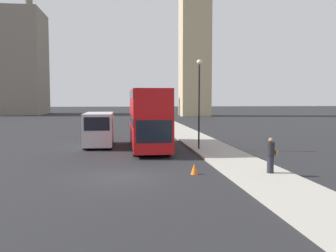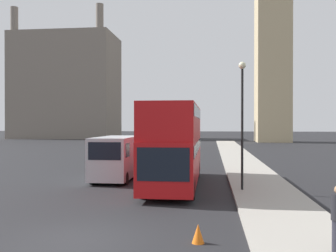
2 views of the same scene
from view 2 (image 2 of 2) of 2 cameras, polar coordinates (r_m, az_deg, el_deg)
ground_plane at (r=11.85m, az=-13.77°, el=-16.50°), size 300.00×300.00×0.00m
sidewalk_strip at (r=11.48m, az=20.71°, el=-16.69°), size 3.27×120.00×0.15m
building_block_distant at (r=90.56m, az=-15.18°, el=5.79°), size 22.72×13.67×29.03m
red_double_decker_bus at (r=20.59m, az=1.05°, el=-2.36°), size 2.55×10.23×4.40m
white_van at (r=22.99m, az=-7.89°, el=-4.69°), size 2.16×5.28×2.62m
street_lamp at (r=18.95m, az=11.25°, el=2.87°), size 0.36×0.36×6.35m
traffic_cone at (r=11.20m, az=4.60°, el=-16.03°), size 0.36×0.36×0.55m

